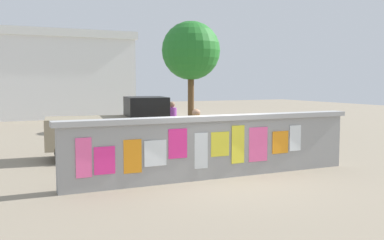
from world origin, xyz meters
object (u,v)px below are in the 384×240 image
(motorcycle, at_px, (221,135))
(tree_roadside, at_px, (191,51))
(bicycle_near, at_px, (269,143))
(person_bystander, at_px, (172,119))
(auto_rickshaw_truck, at_px, (114,128))
(bicycle_far, at_px, (219,148))
(person_walking, at_px, (196,133))

(motorcycle, distance_m, tree_roadside, 7.50)
(bicycle_near, distance_m, person_bystander, 3.67)
(person_bystander, bearing_deg, motorcycle, -31.92)
(auto_rickshaw_truck, relative_size, person_bystander, 2.33)
(auto_rickshaw_truck, bearing_deg, bicycle_far, -33.38)
(bicycle_far, relative_size, person_walking, 1.02)
(auto_rickshaw_truck, distance_m, person_walking, 3.16)
(bicycle_near, bearing_deg, person_bystander, 126.70)
(auto_rickshaw_truck, relative_size, bicycle_near, 2.28)
(person_walking, xyz_separation_m, tree_roadside, (4.20, 9.60, 2.87))
(auto_rickshaw_truck, relative_size, motorcycle, 2.00)
(bicycle_near, xyz_separation_m, person_bystander, (-2.16, 2.90, 0.62))
(auto_rickshaw_truck, height_order, bicycle_far, auto_rickshaw_truck)
(motorcycle, xyz_separation_m, person_bystander, (-1.50, 0.93, 0.52))
(bicycle_near, bearing_deg, person_walking, -159.23)
(auto_rickshaw_truck, xyz_separation_m, bicycle_far, (2.70, -1.78, -0.54))
(auto_rickshaw_truck, xyz_separation_m, bicycle_near, (4.58, -1.62, -0.54))
(motorcycle, relative_size, bicycle_near, 1.14)
(bicycle_far, bearing_deg, tree_roadside, 70.89)
(bicycle_near, xyz_separation_m, person_walking, (-3.11, -1.18, 0.62))
(auto_rickshaw_truck, distance_m, person_bystander, 2.74)
(person_bystander, bearing_deg, person_walking, -103.15)
(motorcycle, distance_m, bicycle_near, 2.07)
(auto_rickshaw_truck, distance_m, tree_roadside, 9.34)
(tree_roadside, bearing_deg, person_bystander, -120.51)
(auto_rickshaw_truck, distance_m, motorcycle, 3.96)
(bicycle_far, bearing_deg, motorcycle, 60.17)
(tree_roadside, bearing_deg, bicycle_far, -109.11)
(motorcycle, height_order, person_bystander, person_bystander)
(motorcycle, bearing_deg, bicycle_near, -71.42)
(bicycle_near, relative_size, person_walking, 1.02)
(motorcycle, relative_size, bicycle_far, 1.14)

